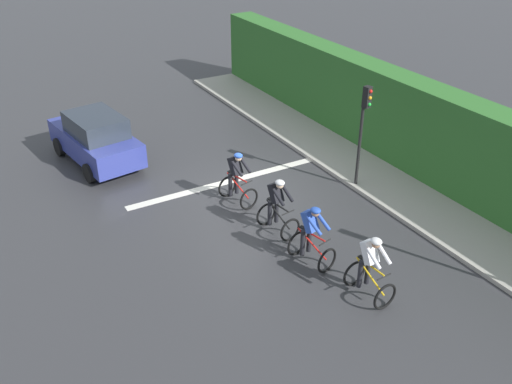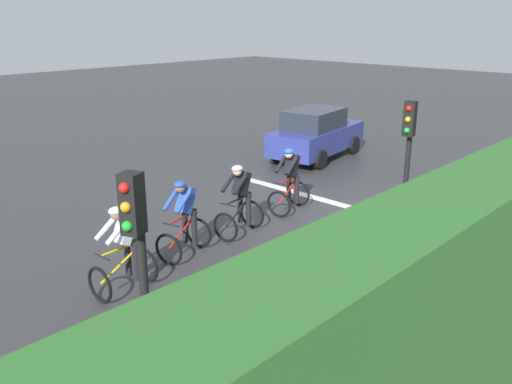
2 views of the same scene
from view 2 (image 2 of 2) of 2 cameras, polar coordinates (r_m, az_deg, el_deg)
ground_plane at (r=13.98m, az=5.72°, el=-2.07°), size 80.00×80.00×0.00m
sidewalk_kerb at (r=10.29m, az=18.95°, el=-10.41°), size 2.80×25.30×0.12m
stone_wall_low at (r=9.89m, az=23.89°, el=-10.38°), size 0.44×25.30×0.69m
road_marking_stop_line at (r=14.73m, az=8.07°, el=-1.09°), size 7.00×0.30×0.01m
cyclist_lead at (r=10.00m, az=-13.81°, el=-6.07°), size 0.74×1.12×1.66m
cyclist_second at (r=11.24m, az=-7.57°, el=-2.93°), size 0.91×1.21×1.66m
cyclist_mid at (r=12.25m, az=-1.70°, el=-0.98°), size 0.83×1.17×1.66m
cyclist_fourth at (r=13.76m, az=3.61°, el=1.15°), size 0.88×1.19×1.66m
car_navy at (r=19.12m, az=6.37°, el=6.13°), size 2.33×4.31×1.76m
traffic_light_near_crossing at (r=10.51m, az=15.63°, el=3.22°), size 0.23×0.31×3.34m
traffic_light_far_junction at (r=5.85m, az=-12.17°, el=-8.48°), size 0.26×0.30×3.34m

